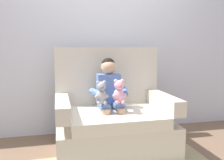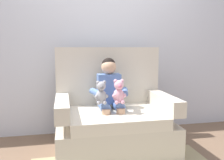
{
  "view_description": "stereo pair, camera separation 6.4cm",
  "coord_description": "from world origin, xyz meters",
  "px_view_note": "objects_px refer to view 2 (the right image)",
  "views": [
    {
      "loc": [
        -0.61,
        -2.48,
        1.16
      ],
      "look_at": [
        -0.04,
        -0.05,
        0.82
      ],
      "focal_mm": 37.87,
      "sensor_mm": 36.0,
      "label": 1
    },
    {
      "loc": [
        -0.54,
        -2.5,
        1.16
      ],
      "look_at": [
        -0.04,
        -0.05,
        0.82
      ],
      "focal_mm": 37.87,
      "sensor_mm": 36.0,
      "label": 2
    }
  ],
  "objects_px": {
    "plush_grey": "(101,93)",
    "plush_pink": "(119,92)",
    "armchair": "(113,119)",
    "seated_child": "(110,91)"
  },
  "relations": [
    {
      "from": "plush_grey",
      "to": "plush_pink",
      "type": "distance_m",
      "value": 0.19
    },
    {
      "from": "armchair",
      "to": "plush_pink",
      "type": "relative_size",
      "value": 4.9
    },
    {
      "from": "seated_child",
      "to": "plush_pink",
      "type": "height_order",
      "value": "seated_child"
    },
    {
      "from": "seated_child",
      "to": "plush_pink",
      "type": "bearing_deg",
      "value": -73.94
    },
    {
      "from": "seated_child",
      "to": "armchair",
      "type": "bearing_deg",
      "value": -12.62
    },
    {
      "from": "seated_child",
      "to": "plush_grey",
      "type": "distance_m",
      "value": 0.22
    },
    {
      "from": "armchair",
      "to": "seated_child",
      "type": "xyz_separation_m",
      "value": [
        -0.04,
        0.01,
        0.33
      ]
    },
    {
      "from": "plush_grey",
      "to": "seated_child",
      "type": "bearing_deg",
      "value": 66.98
    },
    {
      "from": "seated_child",
      "to": "plush_grey",
      "type": "relative_size",
      "value": 3.33
    },
    {
      "from": "armchair",
      "to": "plush_grey",
      "type": "relative_size",
      "value": 5.14
    }
  ]
}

